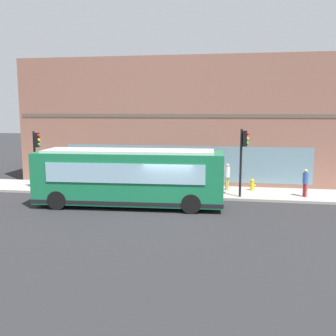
{
  "coord_description": "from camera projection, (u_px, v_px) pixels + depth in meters",
  "views": [
    {
      "loc": [
        -19.26,
        -3.08,
        5.18
      ],
      "look_at": [
        2.7,
        0.57,
        1.8
      ],
      "focal_mm": 41.2,
      "sensor_mm": 36.0,
      "label": 1
    }
  ],
  "objects": [
    {
      "name": "ground",
      "position": [
        170.0,
        210.0,
        20.06
      ],
      "size": [
        120.0,
        120.0,
        0.0
      ],
      "primitive_type": "plane",
      "color": "#262628"
    },
    {
      "name": "pedestrian_near_building_entrance",
      "position": [
        227.0,
        175.0,
        24.25
      ],
      "size": [
        0.32,
        0.32,
        1.68
      ],
      "color": "#99994C",
      "rests_on": "sidewalk_curb"
    },
    {
      "name": "city_bus_nearside",
      "position": [
        129.0,
        178.0,
        20.69
      ],
      "size": [
        3.06,
        10.16,
        3.07
      ],
      "color": "#197247",
      "rests_on": "ground"
    },
    {
      "name": "pedestrian_near_hydrant",
      "position": [
        155.0,
        175.0,
        23.63
      ],
      "size": [
        0.32,
        0.32,
        1.79
      ],
      "color": "#B23338",
      "rests_on": "sidewalk_curb"
    },
    {
      "name": "sidewalk_curb",
      "position": [
        181.0,
        191.0,
        24.31
      ],
      "size": [
        3.54,
        40.0,
        0.15
      ],
      "primitive_type": "cube",
      "color": "#9E9991",
      "rests_on": "ground"
    },
    {
      "name": "traffic_light_near_corner",
      "position": [
        243.0,
        150.0,
        22.07
      ],
      "size": [
        0.32,
        0.49,
        3.95
      ],
      "color": "black",
      "rests_on": "sidewalk_curb"
    },
    {
      "name": "building_corner",
      "position": [
        192.0,
        121.0,
        29.69
      ],
      "size": [
        8.86,
        23.6,
        8.7
      ],
      "color": "#8C5B4C",
      "rests_on": "ground"
    },
    {
      "name": "traffic_light_down_block",
      "position": [
        36.0,
        149.0,
        24.22
      ],
      "size": [
        0.32,
        0.49,
        3.7
      ],
      "color": "black",
      "rests_on": "sidewalk_curb"
    },
    {
      "name": "pedestrian_walking_along_curb",
      "position": [
        305.0,
        181.0,
        22.35
      ],
      "size": [
        0.32,
        0.32,
        1.63
      ],
      "color": "#B23338",
      "rests_on": "sidewalk_curb"
    },
    {
      "name": "newspaper_vending_box",
      "position": [
        196.0,
        185.0,
        23.72
      ],
      "size": [
        0.44,
        0.42,
        0.9
      ],
      "color": "#BF3F19",
      "rests_on": "sidewalk_curb"
    },
    {
      "name": "fire_hydrant",
      "position": [
        252.0,
        185.0,
        24.21
      ],
      "size": [
        0.35,
        0.35,
        0.74
      ],
      "color": "yellow",
      "rests_on": "sidewalk_curb"
    }
  ]
}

